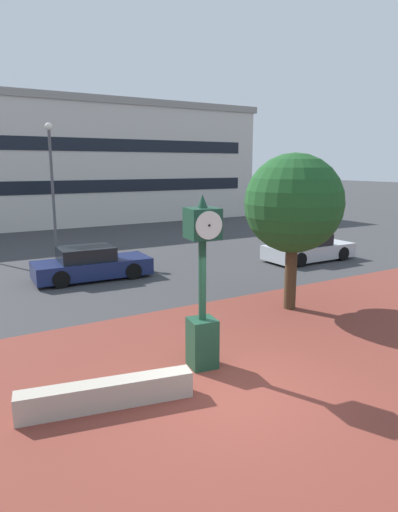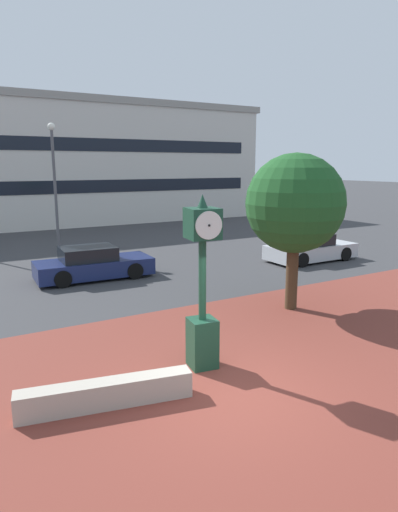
{
  "view_description": "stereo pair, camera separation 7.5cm",
  "coord_description": "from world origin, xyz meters",
  "px_view_note": "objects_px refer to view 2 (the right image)",
  "views": [
    {
      "loc": [
        -4.66,
        -6.57,
        4.38
      ],
      "look_at": [
        -0.02,
        1.32,
        2.52
      ],
      "focal_mm": 31.43,
      "sensor_mm": 36.0,
      "label": 1
    },
    {
      "loc": [
        -4.6,
        -6.6,
        4.38
      ],
      "look_at": [
        -0.02,
        1.32,
        2.52
      ],
      "focal_mm": 31.43,
      "sensor_mm": 36.0,
      "label": 2
    }
  ],
  "objects_px": {
    "street_clock": "(202,289)",
    "street_lamp_post": "(54,175)",
    "car_street_mid": "(93,264)",
    "plaza_tree": "(297,206)",
    "car_street_far": "(310,248)",
    "civic_building": "(62,162)"
  },
  "relations": [
    {
      "from": "street_clock",
      "to": "street_lamp_post",
      "type": "distance_m",
      "value": 14.76
    },
    {
      "from": "street_clock",
      "to": "car_street_far",
      "type": "xyz_separation_m",
      "value": [
        10.05,
        7.17,
        -1.2
      ]
    },
    {
      "from": "street_lamp_post",
      "to": "car_street_mid",
      "type": "bearing_deg",
      "value": -89.98
    },
    {
      "from": "plaza_tree",
      "to": "street_lamp_post",
      "type": "height_order",
      "value": "street_lamp_post"
    },
    {
      "from": "street_lamp_post",
      "to": "plaza_tree",
      "type": "bearing_deg",
      "value": -70.58
    },
    {
      "from": "street_clock",
      "to": "plaza_tree",
      "type": "xyz_separation_m",
      "value": [
        4.62,
        2.25,
        1.41
      ]
    },
    {
      "from": "car_street_mid",
      "to": "street_lamp_post",
      "type": "xyz_separation_m",
      "value": [
        -0.0,
        5.7,
        3.33
      ]
    },
    {
      "from": "car_street_mid",
      "to": "street_lamp_post",
      "type": "relative_size",
      "value": 0.71
    },
    {
      "from": "car_street_far",
      "to": "street_lamp_post",
      "type": "xyz_separation_m",
      "value": [
        -9.79,
        7.43,
        3.33
      ]
    },
    {
      "from": "street_clock",
      "to": "car_street_mid",
      "type": "height_order",
      "value": "street_clock"
    },
    {
      "from": "car_street_far",
      "to": "civic_building",
      "type": "relative_size",
      "value": 0.14
    },
    {
      "from": "car_street_mid",
      "to": "civic_building",
      "type": "bearing_deg",
      "value": 171.71
    },
    {
      "from": "car_street_far",
      "to": "car_street_mid",
      "type": "bearing_deg",
      "value": -100.09
    },
    {
      "from": "civic_building",
      "to": "street_lamp_post",
      "type": "height_order",
      "value": "civic_building"
    },
    {
      "from": "plaza_tree",
      "to": "street_lamp_post",
      "type": "distance_m",
      "value": 13.12
    },
    {
      "from": "street_clock",
      "to": "street_lamp_post",
      "type": "height_order",
      "value": "street_lamp_post"
    },
    {
      "from": "car_street_far",
      "to": "street_lamp_post",
      "type": "relative_size",
      "value": 0.68
    },
    {
      "from": "street_clock",
      "to": "car_street_far",
      "type": "height_order",
      "value": "street_clock"
    },
    {
      "from": "street_clock",
      "to": "car_street_far",
      "type": "bearing_deg",
      "value": 43.58
    },
    {
      "from": "car_street_far",
      "to": "street_lamp_post",
      "type": "height_order",
      "value": "street_lamp_post"
    },
    {
      "from": "street_clock",
      "to": "plaza_tree",
      "type": "height_order",
      "value": "plaza_tree"
    },
    {
      "from": "car_street_far",
      "to": "civic_building",
      "type": "xyz_separation_m",
      "value": [
        -6.0,
        21.73,
        4.02
      ]
    }
  ]
}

